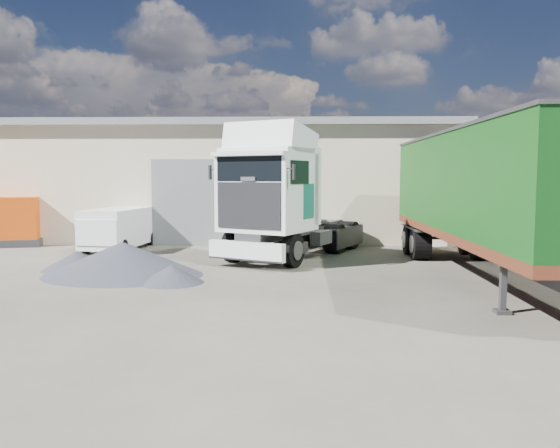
{
  "coord_description": "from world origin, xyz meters",
  "views": [
    {
      "loc": [
        1.91,
        -12.63,
        2.89
      ],
      "look_at": [
        1.52,
        3.0,
        1.52
      ],
      "focal_mm": 35.0,
      "sensor_mm": 36.0,
      "label": 1
    }
  ],
  "objects_px": {
    "panel_van": "(118,229)",
    "box_trailer": "(486,189)",
    "orange_skip": "(2,224)",
    "tractor_unit": "(281,204)"
  },
  "relations": [
    {
      "from": "box_trailer",
      "to": "panel_van",
      "type": "distance_m",
      "value": 13.68
    },
    {
      "from": "box_trailer",
      "to": "panel_van",
      "type": "height_order",
      "value": "box_trailer"
    },
    {
      "from": "panel_van",
      "to": "orange_skip",
      "type": "relative_size",
      "value": 1.14
    },
    {
      "from": "panel_van",
      "to": "box_trailer",
      "type": "bearing_deg",
      "value": -17.85
    },
    {
      "from": "tractor_unit",
      "to": "box_trailer",
      "type": "bearing_deg",
      "value": -2.74
    },
    {
      "from": "tractor_unit",
      "to": "box_trailer",
      "type": "height_order",
      "value": "tractor_unit"
    },
    {
      "from": "tractor_unit",
      "to": "orange_skip",
      "type": "distance_m",
      "value": 12.36
    },
    {
      "from": "panel_van",
      "to": "orange_skip",
      "type": "height_order",
      "value": "orange_skip"
    },
    {
      "from": "orange_skip",
      "to": "tractor_unit",
      "type": "bearing_deg",
      "value": -31.07
    },
    {
      "from": "panel_van",
      "to": "orange_skip",
      "type": "xyz_separation_m",
      "value": [
        -5.31,
        1.23,
        0.05
      ]
    }
  ]
}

